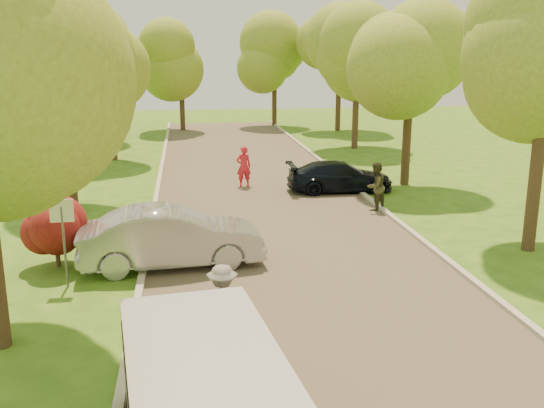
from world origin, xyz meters
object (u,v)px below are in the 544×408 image
person_striped (244,167)px  silver_sedan (171,237)px  skateboarder (223,304)px  longboard (224,343)px  street_sign (63,224)px  person_olive (375,187)px  dark_sedan (340,177)px

person_striped → silver_sedan: bearing=66.7°
silver_sedan → skateboarder: bearing=-172.7°
silver_sedan → skateboarder: (1.05, -4.77, 0.10)m
longboard → street_sign: bearing=-39.5°
street_sign → longboard: street_sign is taller
street_sign → skateboarder: 5.14m
person_striped → person_olive: bearing=126.3°
street_sign → silver_sedan: (2.50, 1.11, -0.77)m
silver_sedan → dark_sedan: (6.60, 7.98, -0.17)m
silver_sedan → person_striped: (2.83, 9.45, 0.07)m
skateboarder → person_striped: (1.79, 14.22, -0.03)m
dark_sedan → longboard: (-5.55, -12.74, -0.53)m
skateboarder → person_olive: person_olive is taller
longboard → skateboarder: 0.80m
street_sign → longboard: 5.30m
dark_sedan → longboard: 13.91m
dark_sedan → person_olive: size_ratio=2.45×
person_olive → silver_sedan: bearing=-2.7°
longboard → person_olive: size_ratio=0.47×
longboard → skateboarder: (0.00, 0.00, 0.80)m
silver_sedan → person_olive: person_olive is taller
street_sign → silver_sedan: bearing=23.9°
street_sign → silver_sedan: street_sign is taller
dark_sedan → person_striped: bearing=69.5°
street_sign → dark_sedan: 12.89m
skateboarder → person_striped: bearing=-90.7°
dark_sedan → skateboarder: 13.90m
street_sign → skateboarder: (3.55, -3.66, -0.68)m
person_striped → skateboarder: bearing=76.2°
street_sign → person_olive: (9.60, 5.97, -0.69)m
street_sign → dark_sedan: size_ratio=0.51×
skateboarder → person_striped: 14.33m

